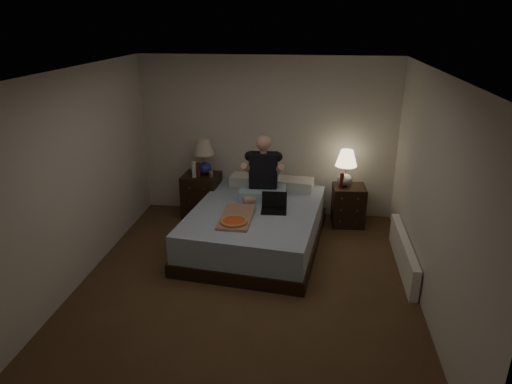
# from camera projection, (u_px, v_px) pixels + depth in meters

# --- Properties ---
(floor) EXTENTS (4.00, 4.50, 0.00)m
(floor) POSITION_uv_depth(u_px,v_px,m) (246.00, 284.00, 5.51)
(floor) COLOR brown
(floor) RESTS_ON ground
(ceiling) EXTENTS (4.00, 4.50, 0.00)m
(ceiling) POSITION_uv_depth(u_px,v_px,m) (245.00, 72.00, 4.61)
(ceiling) COLOR white
(ceiling) RESTS_ON ground
(wall_back) EXTENTS (4.00, 0.00, 2.50)m
(wall_back) POSITION_uv_depth(u_px,v_px,m) (267.00, 138.00, 7.14)
(wall_back) COLOR beige
(wall_back) RESTS_ON ground
(wall_front) EXTENTS (4.00, 0.00, 2.50)m
(wall_front) POSITION_uv_depth(u_px,v_px,m) (194.00, 307.00, 2.98)
(wall_front) COLOR beige
(wall_front) RESTS_ON ground
(wall_left) EXTENTS (0.00, 4.50, 2.50)m
(wall_left) POSITION_uv_depth(u_px,v_px,m) (76.00, 180.00, 5.30)
(wall_left) COLOR beige
(wall_left) RESTS_ON ground
(wall_right) EXTENTS (0.00, 4.50, 2.50)m
(wall_right) POSITION_uv_depth(u_px,v_px,m) (432.00, 196.00, 4.82)
(wall_right) COLOR beige
(wall_right) RESTS_ON ground
(bed) EXTENTS (1.92, 2.41, 0.56)m
(bed) POSITION_uv_depth(u_px,v_px,m) (256.00, 227.00, 6.37)
(bed) COLOR #506EA1
(bed) RESTS_ON floor
(nightstand_left) EXTENTS (0.58, 0.53, 0.72)m
(nightstand_left) POSITION_uv_depth(u_px,v_px,m) (202.00, 196.00, 7.23)
(nightstand_left) COLOR black
(nightstand_left) RESTS_ON floor
(nightstand_right) EXTENTS (0.51, 0.46, 0.62)m
(nightstand_right) POSITION_uv_depth(u_px,v_px,m) (348.00, 205.00, 7.00)
(nightstand_right) COLOR black
(nightstand_right) RESTS_ON floor
(lamp_left) EXTENTS (0.37, 0.37, 0.56)m
(lamp_left) POSITION_uv_depth(u_px,v_px,m) (204.00, 157.00, 7.04)
(lamp_left) COLOR navy
(lamp_left) RESTS_ON nightstand_left
(lamp_right) EXTENTS (0.34, 0.34, 0.56)m
(lamp_right) POSITION_uv_depth(u_px,v_px,m) (346.00, 168.00, 6.82)
(lamp_right) COLOR gray
(lamp_right) RESTS_ON nightstand_right
(water_bottle) EXTENTS (0.07, 0.07, 0.25)m
(water_bottle) POSITION_uv_depth(u_px,v_px,m) (194.00, 169.00, 6.95)
(water_bottle) COLOR silver
(water_bottle) RESTS_ON nightstand_left
(soda_can) EXTENTS (0.07, 0.07, 0.10)m
(soda_can) POSITION_uv_depth(u_px,v_px,m) (211.00, 174.00, 6.98)
(soda_can) COLOR #AAAAA5
(soda_can) RESTS_ON nightstand_left
(beer_bottle_left) EXTENTS (0.06, 0.06, 0.23)m
(beer_bottle_left) POSITION_uv_depth(u_px,v_px,m) (198.00, 170.00, 6.97)
(beer_bottle_left) COLOR #501C0B
(beer_bottle_left) RESTS_ON nightstand_left
(beer_bottle_right) EXTENTS (0.06, 0.06, 0.23)m
(beer_bottle_right) POSITION_uv_depth(u_px,v_px,m) (342.00, 180.00, 6.81)
(beer_bottle_right) COLOR #4F160B
(beer_bottle_right) RESTS_ON nightstand_right
(person) EXTENTS (0.68, 0.55, 0.93)m
(person) POSITION_uv_depth(u_px,v_px,m) (263.00, 168.00, 6.44)
(person) COLOR black
(person) RESTS_ON bed
(laptop) EXTENTS (0.35, 0.30, 0.24)m
(laptop) POSITION_uv_depth(u_px,v_px,m) (274.00, 204.00, 6.12)
(laptop) COLOR black
(laptop) RESTS_ON bed
(pizza_box) EXTENTS (0.41, 0.77, 0.08)m
(pizza_box) POSITION_uv_depth(u_px,v_px,m) (234.00, 222.00, 5.76)
(pizza_box) COLOR tan
(pizza_box) RESTS_ON bed
(radiator) EXTENTS (0.10, 1.60, 0.40)m
(radiator) POSITION_uv_depth(u_px,v_px,m) (403.00, 253.00, 5.82)
(radiator) COLOR white
(radiator) RESTS_ON floor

